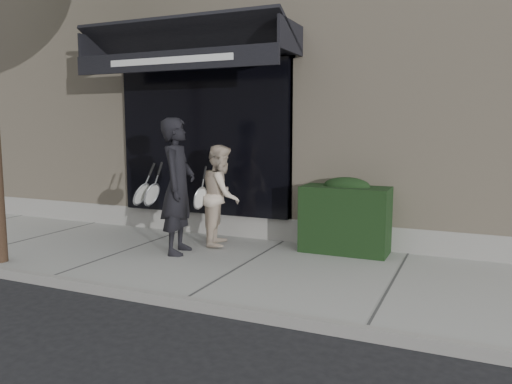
% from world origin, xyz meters
% --- Properties ---
extents(ground, '(80.00, 80.00, 0.00)m').
position_xyz_m(ground, '(0.00, 0.00, 0.00)').
color(ground, black).
rests_on(ground, ground).
extents(sidewalk, '(20.00, 3.00, 0.12)m').
position_xyz_m(sidewalk, '(0.00, 0.00, 0.06)').
color(sidewalk, '#999A94').
rests_on(sidewalk, ground).
extents(curb, '(20.00, 0.10, 0.14)m').
position_xyz_m(curb, '(0.00, -1.55, 0.07)').
color(curb, gray).
rests_on(curb, ground).
extents(building_facade, '(14.30, 8.04, 5.64)m').
position_xyz_m(building_facade, '(-0.01, 4.96, 2.74)').
color(building_facade, '#BFAC91').
rests_on(building_facade, ground).
extents(hedge, '(1.30, 0.70, 1.14)m').
position_xyz_m(hedge, '(1.10, 1.25, 0.66)').
color(hedge, black).
rests_on(hedge, sidewalk).
extents(pedestrian_front, '(0.81, 0.94, 2.02)m').
position_xyz_m(pedestrian_front, '(-1.17, 0.15, 1.13)').
color(pedestrian_front, black).
rests_on(pedestrian_front, sidewalk).
extents(pedestrian_back, '(0.82, 0.93, 1.60)m').
position_xyz_m(pedestrian_back, '(-0.84, 0.90, 0.92)').
color(pedestrian_back, beige).
rests_on(pedestrian_back, sidewalk).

